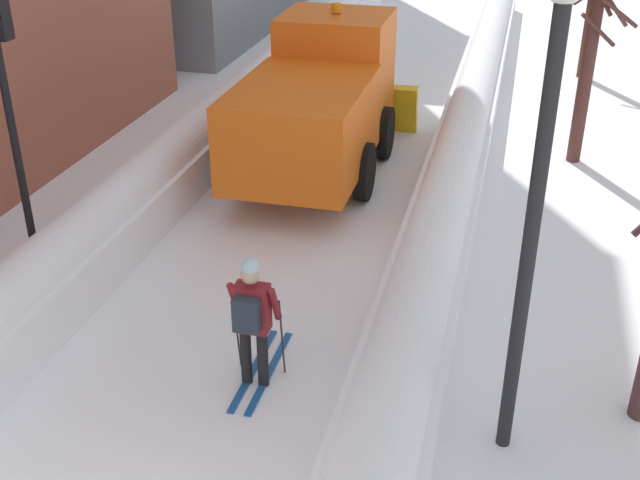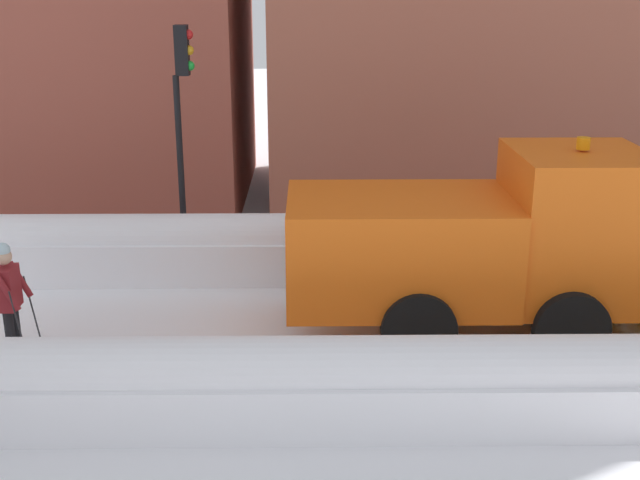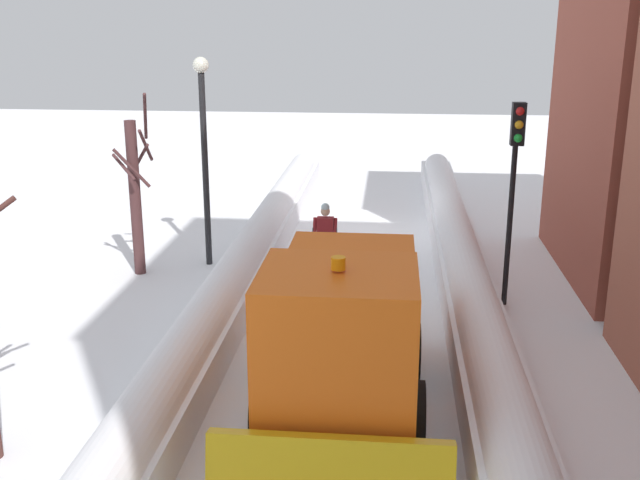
{
  "view_description": "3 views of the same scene",
  "coord_description": "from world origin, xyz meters",
  "px_view_note": "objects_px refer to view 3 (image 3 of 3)",
  "views": [
    {
      "loc": [
        3.56,
        -4.11,
        6.32
      ],
      "look_at": [
        1.05,
        5.82,
        0.98
      ],
      "focal_mm": 44.78,
      "sensor_mm": 36.0,
      "label": 1
    },
    {
      "loc": [
        11.43,
        7.96,
        5.31
      ],
      "look_at": [
        -0.55,
        8.1,
        1.41
      ],
      "focal_mm": 44.75,
      "sensor_mm": 36.0,
      "label": 2
    },
    {
      "loc": [
        -0.87,
        21.68,
        6.23
      ],
      "look_at": [
        0.64,
        6.21,
        1.62
      ],
      "focal_mm": 42.03,
      "sensor_mm": 36.0,
      "label": 3
    }
  ],
  "objects_px": {
    "plow_truck": "(344,328)",
    "bare_tree_near": "(136,193)",
    "skier": "(325,234)",
    "street_lamp": "(204,137)",
    "traffic_light_pole": "(515,167)"
  },
  "relations": [
    {
      "from": "skier",
      "to": "plow_truck",
      "type": "bearing_deg",
      "value": 97.57
    },
    {
      "from": "skier",
      "to": "street_lamp",
      "type": "xyz_separation_m",
      "value": [
        3.11,
        -0.35,
        2.37
      ]
    },
    {
      "from": "street_lamp",
      "to": "traffic_light_pole",
      "type": "bearing_deg",
      "value": 162.49
    },
    {
      "from": "street_lamp",
      "to": "bare_tree_near",
      "type": "distance_m",
      "value": 2.21
    },
    {
      "from": "skier",
      "to": "bare_tree_near",
      "type": "relative_size",
      "value": 0.39
    },
    {
      "from": "skier",
      "to": "street_lamp",
      "type": "distance_m",
      "value": 3.92
    },
    {
      "from": "bare_tree_near",
      "to": "street_lamp",
      "type": "bearing_deg",
      "value": -149.88
    },
    {
      "from": "plow_truck",
      "to": "traffic_light_pole",
      "type": "bearing_deg",
      "value": -123.25
    },
    {
      "from": "plow_truck",
      "to": "bare_tree_near",
      "type": "xyz_separation_m",
      "value": [
        5.6,
        -6.47,
        0.61
      ]
    },
    {
      "from": "skier",
      "to": "bare_tree_near",
      "type": "distance_m",
      "value": 4.82
    },
    {
      "from": "plow_truck",
      "to": "bare_tree_near",
      "type": "height_order",
      "value": "bare_tree_near"
    },
    {
      "from": "skier",
      "to": "bare_tree_near",
      "type": "height_order",
      "value": "bare_tree_near"
    },
    {
      "from": "traffic_light_pole",
      "to": "street_lamp",
      "type": "distance_m",
      "value": 7.71
    },
    {
      "from": "street_lamp",
      "to": "bare_tree_near",
      "type": "xyz_separation_m",
      "value": [
        1.55,
        0.9,
        -1.28
      ]
    },
    {
      "from": "skier",
      "to": "traffic_light_pole",
      "type": "xyz_separation_m",
      "value": [
        -4.24,
        1.98,
        2.19
      ]
    }
  ]
}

